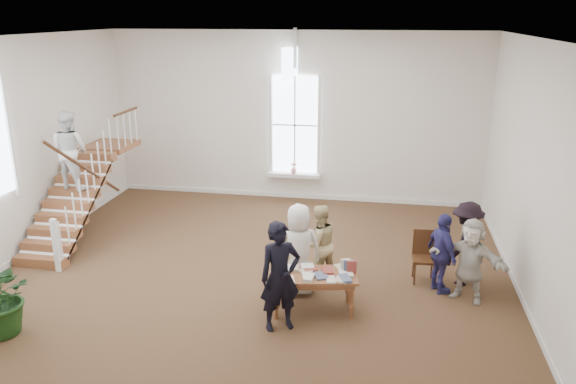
% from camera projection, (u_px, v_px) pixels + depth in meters
% --- Properties ---
extents(ground, '(10.00, 10.00, 0.00)m').
position_uv_depth(ground, '(258.00, 265.00, 11.44)').
color(ground, '#472F1B').
rests_on(ground, ground).
extents(room_shell, '(10.49, 10.00, 10.00)m').
position_uv_depth(room_shell, '(294.00, 185.00, 15.44)').
color(room_shell, silver).
rests_on(room_shell, ground).
extents(staircase, '(1.10, 4.10, 2.92)m').
position_uv_depth(staircase, '(73.00, 169.00, 12.38)').
color(staircase, brown).
rests_on(staircase, ground).
extents(library_table, '(1.58, 0.99, 0.75)m').
position_uv_depth(library_table, '(314.00, 278.00, 9.54)').
color(library_table, brown).
rests_on(library_table, ground).
extents(police_officer, '(0.80, 0.71, 1.83)m').
position_uv_depth(police_officer, '(280.00, 277.00, 8.91)').
color(police_officer, black).
rests_on(police_officer, ground).
extents(elderly_woman, '(0.98, 0.82, 1.70)m').
position_uv_depth(elderly_woman, '(299.00, 250.00, 10.09)').
color(elderly_woman, silver).
rests_on(elderly_woman, ground).
extents(person_yellow, '(0.95, 0.91, 1.54)m').
position_uv_depth(person_yellow, '(319.00, 244.00, 10.53)').
color(person_yellow, '#D3BC83').
rests_on(person_yellow, ground).
extents(woman_cluster_a, '(0.71, 0.96, 1.52)m').
position_uv_depth(woman_cluster_a, '(442.00, 254.00, 10.14)').
color(woman_cluster_a, navy).
rests_on(woman_cluster_a, ground).
extents(woman_cluster_b, '(1.10, 1.20, 1.62)m').
position_uv_depth(woman_cluster_b, '(466.00, 243.00, 10.47)').
color(woman_cluster_b, black).
rests_on(woman_cluster_b, ground).
extents(woman_cluster_c, '(1.47, 1.04, 1.53)m').
position_uv_depth(woman_cluster_c, '(470.00, 260.00, 9.88)').
color(woman_cluster_c, beige).
rests_on(woman_cluster_c, ground).
extents(floor_plant, '(1.20, 1.06, 1.26)m').
position_uv_depth(floor_plant, '(2.00, 298.00, 8.83)').
color(floor_plant, '#163711').
rests_on(floor_plant, ground).
extents(side_chair, '(0.45, 0.45, 1.00)m').
position_uv_depth(side_chair, '(424.00, 253.00, 10.67)').
color(side_chair, '#3E1F11').
rests_on(side_chair, ground).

